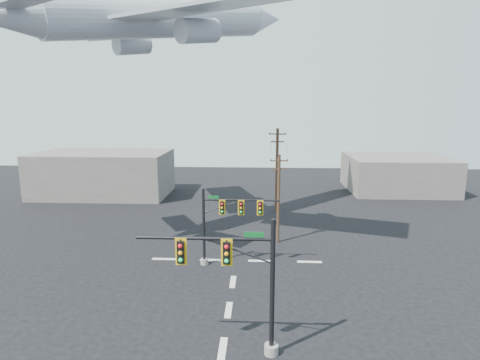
# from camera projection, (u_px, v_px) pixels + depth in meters

# --- Properties ---
(ground) EXTENTS (120.00, 120.00, 0.00)m
(ground) POSITION_uv_depth(u_px,v_px,m) (223.00, 348.00, 21.21)
(ground) COLOR black
(ground) RESTS_ON ground
(lane_markings) EXTENTS (14.00, 21.20, 0.01)m
(lane_markings) POSITION_uv_depth(u_px,v_px,m) (230.00, 300.00, 26.43)
(lane_markings) COLOR beige
(lane_markings) RESTS_ON ground
(signal_mast_near) EXTENTS (7.16, 0.80, 7.25)m
(signal_mast_near) POSITION_uv_depth(u_px,v_px,m) (243.00, 284.00, 20.02)
(signal_mast_near) COLOR gray
(signal_mast_near) RESTS_ON ground
(signal_mast_far) EXTENTS (6.22, 0.69, 6.23)m
(signal_mast_far) POSITION_uv_depth(u_px,v_px,m) (223.00, 222.00, 31.43)
(signal_mast_far) COLOR gray
(signal_mast_far) RESTS_ON ground
(utility_pole_a) EXTENTS (1.64, 0.27, 8.20)m
(utility_pole_a) POSITION_uv_depth(u_px,v_px,m) (278.00, 197.00, 36.52)
(utility_pole_a) COLOR #42291C
(utility_pole_a) RESTS_ON ground
(utility_pole_b) EXTENTS (2.00, 0.33, 9.85)m
(utility_pole_b) POSITION_uv_depth(u_px,v_px,m) (277.00, 168.00, 47.06)
(utility_pole_b) COLOR #42291C
(utility_pole_b) RESTS_ON ground
(power_lines) EXTENTS (1.93, 10.93, 0.03)m
(power_lines) POSITION_uv_depth(u_px,v_px,m) (278.00, 146.00, 41.09)
(power_lines) COLOR black
(airliner) EXTENTS (26.65, 27.21, 8.54)m
(airliner) POSITION_uv_depth(u_px,v_px,m) (164.00, 19.00, 37.09)
(airliner) COLOR #B2B6BE
(building_left) EXTENTS (18.00, 10.00, 6.00)m
(building_left) POSITION_uv_depth(u_px,v_px,m) (103.00, 174.00, 55.94)
(building_left) COLOR slate
(building_left) RESTS_ON ground
(building_right) EXTENTS (14.00, 12.00, 5.00)m
(building_right) POSITION_uv_depth(u_px,v_px,m) (397.00, 174.00, 58.85)
(building_right) COLOR slate
(building_right) RESTS_ON ground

